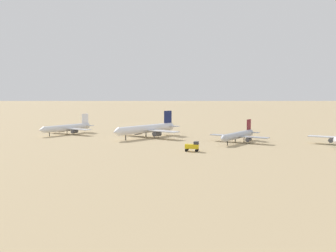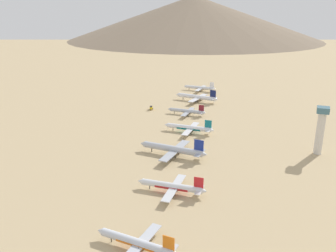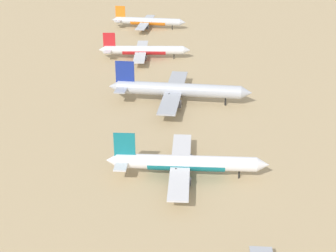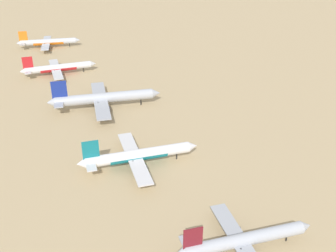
% 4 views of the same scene
% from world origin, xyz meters
% --- Properties ---
extents(ground_plane, '(1800.00, 1800.00, 0.00)m').
position_xyz_m(ground_plane, '(0.00, 0.00, 0.00)').
color(ground_plane, tan).
extents(parked_jet_3, '(38.04, 30.81, 10.99)m').
position_xyz_m(parked_jet_3, '(-3.15, -0.55, 3.66)').
color(parked_jet_3, white).
rests_on(parked_jet_3, ground).
extents(parked_jet_4, '(45.06, 36.61, 12.99)m').
position_xyz_m(parked_jet_4, '(-7.38, 43.97, 4.37)').
color(parked_jet_4, '#B2B7C1').
rests_on(parked_jet_4, ground).
extents(parked_jet_5, '(36.05, 29.29, 10.40)m').
position_xyz_m(parked_jet_5, '(-22.99, 87.66, 3.46)').
color(parked_jet_5, silver).
rests_on(parked_jet_5, ground).
extents(parked_jet_6, '(35.69, 29.04, 10.29)m').
position_xyz_m(parked_jet_6, '(-26.34, 134.12, 3.42)').
color(parked_jet_6, silver).
rests_on(parked_jet_6, ground).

